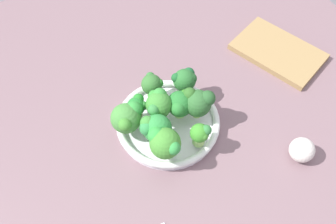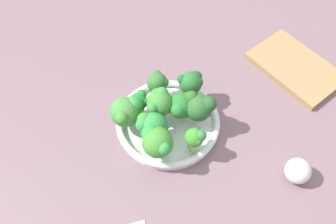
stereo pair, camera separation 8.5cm
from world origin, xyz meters
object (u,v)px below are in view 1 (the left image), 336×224
bowl (168,123)px  cutting_board (278,52)px  broccoli_floret_0 (200,134)px  broccoli_floret_3 (165,143)px  broccoli_floret_9 (198,102)px  broccoli_floret_5 (155,128)px  broccoli_floret_7 (158,104)px  broccoli_floret_1 (185,80)px  garlic_bulb (302,150)px  broccoli_floret_4 (137,106)px  broccoli_floret_2 (127,118)px  broccoli_floret_6 (181,104)px  broccoli_floret_8 (152,85)px

bowl → cutting_board: (-6.45, 36.57, -0.67)cm
broccoli_floret_0 → broccoli_floret_3: broccoli_floret_3 is taller
broccoli_floret_9 → cutting_board: (-8.16, 29.97, -6.68)cm
broccoli_floret_5 → bowl: bearing=122.6°
broccoli_floret_3 → broccoli_floret_5: size_ratio=1.13×
broccoli_floret_3 → broccoli_floret_7: (-9.26, 3.18, 0.01)cm
bowl → broccoli_floret_7: size_ratio=3.11×
broccoli_floret_1 → garlic_bulb: broccoli_floret_1 is taller
broccoli_floret_5 → broccoli_floret_7: (-4.79, 3.04, 0.76)cm
broccoli_floret_5 → garlic_bulb: (17.54, 26.49, -4.14)cm
broccoli_floret_9 → cutting_board: bearing=105.2°
broccoli_floret_4 → broccoli_floret_2: bearing=-55.8°
bowl → broccoli_floret_2: broccoli_floret_2 is taller
broccoli_floret_6 → garlic_bulb: broccoli_floret_6 is taller
broccoli_floret_1 → bowl: bearing=-53.5°
bowl → broccoli_floret_7: bearing=-138.3°
broccoli_floret_4 → garlic_bulb: (25.10, 27.20, -3.26)cm
broccoli_floret_1 → broccoli_floret_0: bearing=-16.6°
bowl → broccoli_floret_3: broccoli_floret_3 is taller
broccoli_floret_9 → garlic_bulb: 24.65cm
broccoli_floret_0 → broccoli_floret_2: bearing=-131.5°
broccoli_floret_0 → broccoli_floret_8: broccoli_floret_8 is taller
broccoli_floret_3 → cutting_board: bearing=108.6°
broccoli_floret_3 → broccoli_floret_8: size_ratio=1.21×
broccoli_floret_8 → broccoli_floret_1: bearing=71.8°
bowl → broccoli_floret_6: (0.09, 3.11, 5.40)cm
broccoli_floret_0 → garlic_bulb: broccoli_floret_0 is taller
broccoli_floret_9 → garlic_bulb: (18.81, 15.23, -4.71)cm
broccoli_floret_2 → broccoli_floret_7: 7.26cm
broccoli_floret_6 → cutting_board: bearing=101.1°
broccoli_floret_5 → broccoli_floret_9: 11.35cm
broccoli_floret_5 → broccoli_floret_6: (-2.89, 7.77, -0.03)cm
broccoli_floret_7 → broccoli_floret_8: 6.36cm
bowl → broccoli_floret_1: size_ratio=3.56×
broccoli_floret_5 → broccoli_floret_7: size_ratio=0.91×
broccoli_floret_7 → broccoli_floret_8: bearing=164.5°
broccoli_floret_4 → cutting_board: broccoli_floret_4 is taller
broccoli_floret_8 → broccoli_floret_9: bearing=34.2°
broccoli_floret_3 → broccoli_floret_5: (-4.47, 0.13, -0.75)cm
broccoli_floret_3 → cutting_board: size_ratio=0.35×
cutting_board → broccoli_floret_0: bearing=-65.9°
broccoli_floret_0 → broccoli_floret_4: 15.61cm
broccoli_floret_3 → broccoli_floret_6: 10.82cm
broccoli_floret_6 → broccoli_floret_7: 5.15cm
broccoli_floret_9 → broccoli_floret_3: bearing=-63.3°
broccoli_floret_7 → garlic_bulb: 32.75cm
bowl → broccoli_floret_3: 10.80cm
broccoli_floret_2 → broccoli_floret_3: bearing=22.7°
broccoli_floret_5 → broccoli_floret_9: broccoli_floret_9 is taller
broccoli_floret_8 → garlic_bulb: bearing=37.5°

